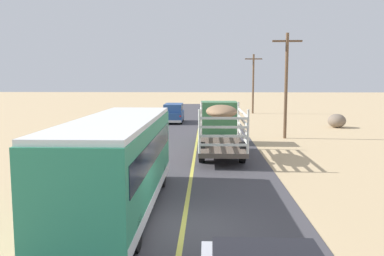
% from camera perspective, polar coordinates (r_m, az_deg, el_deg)
% --- Properties ---
extents(ground_plane, '(240.00, 240.00, 0.00)m').
position_cam_1_polar(ground_plane, '(12.97, -1.23, -13.62)').
color(ground_plane, tan).
extents(road_surface, '(8.00, 120.00, 0.02)m').
position_cam_1_polar(road_surface, '(12.97, -1.23, -13.58)').
color(road_surface, '#423F44').
rests_on(road_surface, ground).
extents(road_centre_line, '(0.16, 117.60, 0.00)m').
position_cam_1_polar(road_centre_line, '(12.96, -1.23, -13.53)').
color(road_centre_line, '#D8CC4C').
rests_on(road_centre_line, road_surface).
extents(livestock_truck, '(2.53, 9.70, 3.02)m').
position_cam_1_polar(livestock_truck, '(26.58, 3.86, 0.96)').
color(livestock_truck, '#3F7F4C').
rests_on(livestock_truck, road_surface).
extents(bus, '(2.54, 10.00, 3.21)m').
position_cam_1_polar(bus, '(14.17, -10.22, -4.61)').
color(bus, '#2D8C66').
rests_on(bus, road_surface).
extents(car_far, '(1.90, 4.62, 1.93)m').
position_cam_1_polar(car_far, '(41.96, -2.57, 2.20)').
color(car_far, '#264C8C').
rests_on(car_far, road_surface).
extents(power_pole_mid, '(2.20, 0.24, 7.87)m').
position_cam_1_polar(power_pole_mid, '(31.75, 12.92, 6.18)').
color(power_pole_mid, brown).
rests_on(power_pole_mid, ground).
extents(power_pole_far, '(2.20, 0.24, 7.56)m').
position_cam_1_polar(power_pole_far, '(53.60, 8.48, 6.36)').
color(power_pole_far, brown).
rests_on(power_pole_far, ground).
extents(boulder_mid_field, '(1.61, 1.76, 1.27)m').
position_cam_1_polar(boulder_mid_field, '(40.19, 19.44, 0.95)').
color(boulder_mid_field, '#756656').
rests_on(boulder_mid_field, ground).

